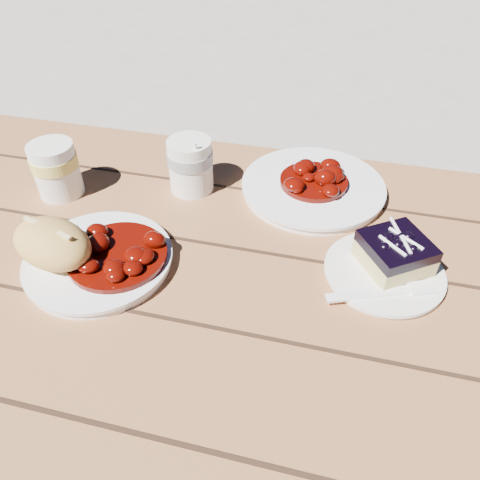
% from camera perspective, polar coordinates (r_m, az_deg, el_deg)
% --- Properties ---
extents(ground, '(60.00, 60.00, 0.00)m').
position_cam_1_polar(ground, '(1.39, -13.11, -25.01)').
color(ground, '#A19D91').
rests_on(ground, ground).
extents(picnic_table, '(2.00, 1.55, 0.75)m').
position_cam_1_polar(picnic_table, '(0.90, -18.82, -9.25)').
color(picnic_table, brown).
rests_on(picnic_table, ground).
extents(main_plate, '(0.22, 0.22, 0.02)m').
position_cam_1_polar(main_plate, '(0.74, -16.79, -2.47)').
color(main_plate, white).
rests_on(main_plate, picnic_table).
extents(goulash_stew, '(0.15, 0.15, 0.04)m').
position_cam_1_polar(goulash_stew, '(0.71, -14.93, -0.93)').
color(goulash_stew, '#540803').
rests_on(goulash_stew, main_plate).
extents(bread_roll, '(0.15, 0.12, 0.07)m').
position_cam_1_polar(bread_roll, '(0.73, -21.91, -0.39)').
color(bread_roll, '#DFAB55').
rests_on(bread_roll, main_plate).
extents(dessert_plate, '(0.17, 0.17, 0.01)m').
position_cam_1_polar(dessert_plate, '(0.73, 17.12, -3.84)').
color(dessert_plate, white).
rests_on(dessert_plate, picnic_table).
extents(blueberry_cake, '(0.12, 0.12, 0.05)m').
position_cam_1_polar(blueberry_cake, '(0.72, 18.38, -1.46)').
color(blueberry_cake, '#CBBB6E').
rests_on(blueberry_cake, dessert_plate).
extents(fork_dessert, '(0.16, 0.08, 0.00)m').
position_cam_1_polar(fork_dessert, '(0.68, 15.53, -6.34)').
color(fork_dessert, white).
rests_on(fork_dessert, dessert_plate).
extents(coffee_cup, '(0.08, 0.08, 0.10)m').
position_cam_1_polar(coffee_cup, '(0.85, -6.05, 9.03)').
color(coffee_cup, white).
rests_on(coffee_cup, picnic_table).
extents(second_plate, '(0.25, 0.25, 0.02)m').
position_cam_1_polar(second_plate, '(0.87, 8.87, 6.33)').
color(second_plate, white).
rests_on(second_plate, picnic_table).
extents(second_stew, '(0.12, 0.12, 0.04)m').
position_cam_1_polar(second_stew, '(0.85, 9.07, 7.93)').
color(second_stew, '#540803').
rests_on(second_stew, second_plate).
extents(second_cup, '(0.08, 0.08, 0.10)m').
position_cam_1_polar(second_cup, '(0.89, -21.49, 7.99)').
color(second_cup, white).
rests_on(second_cup, picnic_table).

